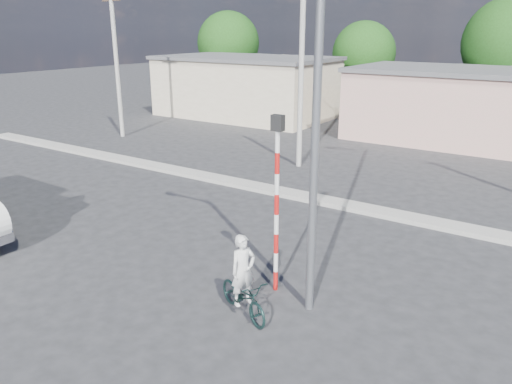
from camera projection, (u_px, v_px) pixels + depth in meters
The scene contains 9 objects.
ground_plane at pixel (140, 279), 12.92m from camera, with size 120.00×120.00×0.00m, color #29292C.
median at pixel (293, 194), 19.20m from camera, with size 40.00×0.80×0.16m, color #99968E.
bicycle at pixel (243, 296), 11.17m from camera, with size 0.63×1.80×0.95m, color #142A28.
cyclist at pixel (243, 282), 11.06m from camera, with size 0.60×0.39×1.65m, color silver.
traffic_pole at pixel (277, 190), 11.59m from camera, with size 0.28×0.18×4.36m.
streetlight at pixel (310, 92), 10.12m from camera, with size 2.34×0.22×9.00m.
building_row at pixel (430, 101), 29.02m from camera, with size 37.80×7.30×4.44m.
tree_row at pixel (412, 48), 35.17m from camera, with size 34.13×7.32×8.10m.
utility_poles at pixel (419, 85), 19.39m from camera, with size 35.40×0.24×8.00m.
Camera 1 is at (8.93, -7.92, 6.21)m, focal length 35.00 mm.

